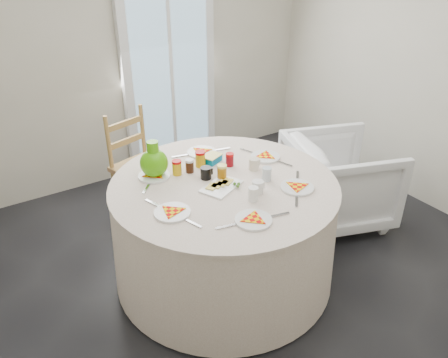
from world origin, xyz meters
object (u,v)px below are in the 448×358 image
wooden_chair (141,166)px  armchair (338,179)px  green_pitcher (154,163)px  table (224,231)px

wooden_chair → armchair: (1.37, -1.00, -0.08)m
green_pitcher → table: bearing=-33.7°
green_pitcher → armchair: bearing=1.3°
green_pitcher → wooden_chair: bearing=86.4°
table → green_pitcher: bearing=135.5°
wooden_chair → green_pitcher: (-0.19, -0.74, 0.40)m
wooden_chair → green_pitcher: 0.86m
wooden_chair → green_pitcher: bearing=-120.3°
wooden_chair → table: bearing=-97.7°
armchair → green_pitcher: (-1.56, 0.26, 0.48)m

